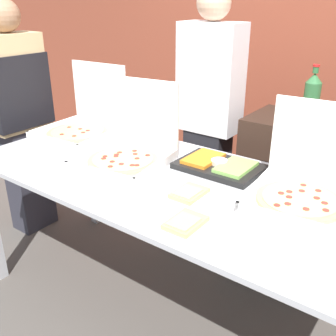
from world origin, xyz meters
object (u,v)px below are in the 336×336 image
Objects in this scene: person_guest_cap at (209,119)px; person_server_vest at (18,110)px; pizza_box_far_right at (128,149)px; soda_bottle at (312,96)px; pizza_box_near_right at (83,123)px; paper_plate_front_center at (185,224)px; pizza_box_near_left at (304,186)px; veggie_tray at (219,165)px; soda_can_silver at (311,104)px; paper_plate_front_right at (189,194)px.

person_guest_cap reaches higher than person_server_vest.
soda_bottle is (0.68, 0.85, 0.22)m from pizza_box_far_right.
pizza_box_far_right is at bearing -21.09° from pizza_box_near_right.
pizza_box_far_right is 0.57m from pizza_box_near_right.
paper_plate_front_center is at bearing 116.95° from person_guest_cap.
pizza_box_near_left reaches higher than veggie_tray.
person_server_vest reaches higher than soda_can_silver.
pizza_box_far_right is 0.30× the size of person_server_vest.
paper_plate_front_center is 1.96× the size of soda_can_silver.
soda_can_silver is 0.07× the size of person_guest_cap.
person_guest_cap is at bearing 120.62° from person_server_vest.
pizza_box_near_right reaches higher than pizza_box_far_right.
pizza_box_near_left is at bearing -72.03° from soda_bottle.
person_server_vest is at bearing 165.91° from paper_plate_front_center.
person_guest_cap reaches higher than paper_plate_front_right.
veggie_tray is (0.98, 0.04, -0.06)m from pizza_box_near_right.
pizza_box_near_left is 0.28× the size of person_server_vest.
soda_can_silver is at bearing 48.01° from pizza_box_far_right.
paper_plate_front_center is 0.14× the size of person_guest_cap.
soda_can_silver is (1.19, 0.79, 0.15)m from pizza_box_near_right.
pizza_box_near_left is at bearing 30.70° from paper_plate_front_right.
paper_plate_front_center is at bearing -91.53° from soda_can_silver.
veggie_tray is at bearing 106.85° from paper_plate_front_center.
person_server_vest is (-0.56, -0.09, 0.02)m from pizza_box_near_right.
veggie_tray is 1.55m from person_server_vest.
soda_can_silver reaches higher than veggie_tray.
pizza_box_near_left reaches higher than paper_plate_front_center.
veggie_tray reaches higher than paper_plate_front_center.
soda_bottle is 0.19× the size of person_server_vest.
person_server_vest is (-1.75, -0.88, -0.13)m from soda_can_silver.
paper_plate_front_right is at bearing -101.03° from soda_bottle.
veggie_tray is 0.74m from soda_bottle.
soda_bottle reaches higher than paper_plate_front_right.
person_server_vest is (-1.59, 0.21, 0.08)m from paper_plate_front_right.
person_server_vest is (-1.15, -0.68, 0.02)m from person_guest_cap.
soda_bottle is at bearing 103.12° from pizza_box_near_left.
pizza_box_near_right is 1.07m from paper_plate_front_right.
paper_plate_front_center is at bearing -127.30° from pizza_box_near_left.
paper_plate_front_right is 1.12m from soda_can_silver.
person_guest_cap is at bearing 78.60° from pizza_box_far_right.
pizza_box_near_right is 3.91× the size of soda_can_silver.
soda_can_silver is at bearing -161.90° from person_guest_cap.
paper_plate_front_center is (0.61, -0.35, -0.06)m from pizza_box_far_right.
veggie_tray is 0.26× the size of person_server_vest.
person_guest_cap is (-0.39, 0.55, 0.05)m from veggie_tray.
person_server_vest is (-2.02, -0.04, 0.02)m from pizza_box_near_left.
person_guest_cap is 1.34m from person_server_vest.
pizza_box_near_left reaches higher than soda_can_silver.
soda_bottle is at bearing 43.68° from pizza_box_far_right.
soda_bottle is (0.19, 0.99, 0.29)m from paper_plate_front_right.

